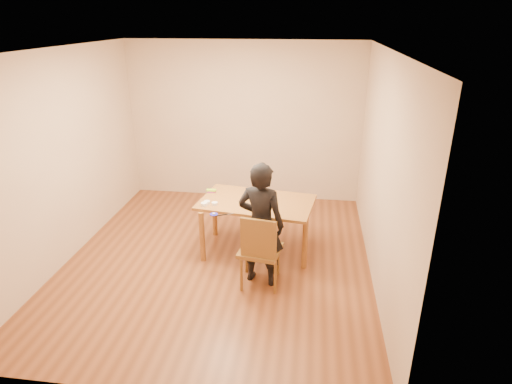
# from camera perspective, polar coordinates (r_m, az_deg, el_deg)

# --- Properties ---
(room_shell) EXTENTS (4.00, 4.50, 2.70)m
(room_shell) POSITION_cam_1_polar(r_m,az_deg,el_deg) (5.61, -4.73, 4.76)
(room_shell) COLOR brown
(room_shell) RESTS_ON ground
(dining_table) EXTENTS (1.61, 1.09, 0.04)m
(dining_table) POSITION_cam_1_polar(r_m,az_deg,el_deg) (5.73, 0.07, -1.38)
(dining_table) COLOR brown
(dining_table) RESTS_ON floor
(dining_chair) EXTENTS (0.54, 0.54, 0.04)m
(dining_chair) POSITION_cam_1_polar(r_m,az_deg,el_deg) (5.16, 0.59, -7.78)
(dining_chair) COLOR brown
(dining_chair) RESTS_ON floor
(cake_plate) EXTENTS (0.30, 0.30, 0.02)m
(cake_plate) POSITION_cam_1_polar(r_m,az_deg,el_deg) (5.78, 0.92, -0.86)
(cake_plate) COLOR #AD0B38
(cake_plate) RESTS_ON dining_table
(cake) EXTENTS (0.22, 0.22, 0.07)m
(cake) POSITION_cam_1_polar(r_m,az_deg,el_deg) (5.76, 0.92, -0.45)
(cake) COLOR white
(cake) RESTS_ON cake_plate
(frosting_dome) EXTENTS (0.21, 0.21, 0.03)m
(frosting_dome) POSITION_cam_1_polar(r_m,az_deg,el_deg) (5.74, 0.92, -0.01)
(frosting_dome) COLOR white
(frosting_dome) RESTS_ON cake
(frosting_tub) EXTENTS (0.08, 0.08, 0.08)m
(frosting_tub) POSITION_cam_1_polar(r_m,az_deg,el_deg) (5.41, -0.01, -2.24)
(frosting_tub) COLOR white
(frosting_tub) RESTS_ON dining_table
(frosting_lid) EXTENTS (0.10, 0.10, 0.01)m
(frosting_lid) POSITION_cam_1_polar(r_m,az_deg,el_deg) (5.37, -5.64, -2.97)
(frosting_lid) COLOR #211CB8
(frosting_lid) RESTS_ON dining_table
(frosting_dollop) EXTENTS (0.04, 0.04, 0.02)m
(frosting_dollop) POSITION_cam_1_polar(r_m,az_deg,el_deg) (5.36, -5.65, -2.84)
(frosting_dollop) COLOR white
(frosting_dollop) RESTS_ON frosting_lid
(ramekin_green) EXTENTS (0.08, 0.08, 0.04)m
(ramekin_green) POSITION_cam_1_polar(r_m,az_deg,el_deg) (5.63, -5.54, -1.55)
(ramekin_green) COLOR white
(ramekin_green) RESTS_ON dining_table
(ramekin_yellow) EXTENTS (0.08, 0.08, 0.04)m
(ramekin_yellow) POSITION_cam_1_polar(r_m,az_deg,el_deg) (5.67, -6.56, -1.38)
(ramekin_yellow) COLOR white
(ramekin_yellow) RESTS_ON dining_table
(ramekin_multi) EXTENTS (0.08, 0.08, 0.04)m
(ramekin_multi) POSITION_cam_1_polar(r_m,az_deg,el_deg) (5.62, -6.93, -1.62)
(ramekin_multi) COLOR white
(ramekin_multi) RESTS_ON dining_table
(candy_box_pink) EXTENTS (0.13, 0.08, 0.02)m
(candy_box_pink) POSITION_cam_1_polar(r_m,az_deg,el_deg) (6.04, -5.93, 0.06)
(candy_box_pink) COLOR #C32E65
(candy_box_pink) RESTS_ON dining_table
(candy_box_green) EXTENTS (0.14, 0.07, 0.02)m
(candy_box_green) POSITION_cam_1_polar(r_m,az_deg,el_deg) (6.04, -5.97, 0.24)
(candy_box_green) COLOR green
(candy_box_green) RESTS_ON candy_box_pink
(spatula) EXTENTS (0.14, 0.08, 0.01)m
(spatula) POSITION_cam_1_polar(r_m,az_deg,el_deg) (5.34, -4.63, -3.09)
(spatula) COLOR black
(spatula) RESTS_ON dining_table
(person) EXTENTS (0.63, 0.48, 1.54)m
(person) POSITION_cam_1_polar(r_m,az_deg,el_deg) (5.04, 0.67, -4.37)
(person) COLOR black
(person) RESTS_ON floor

